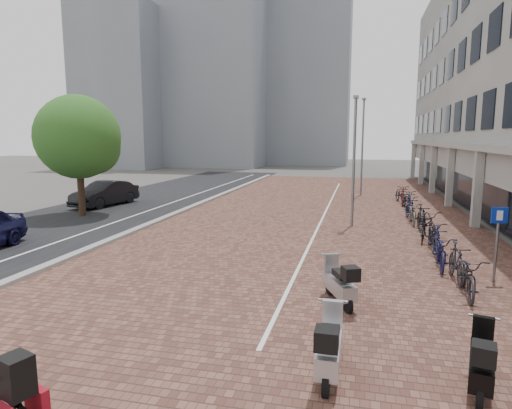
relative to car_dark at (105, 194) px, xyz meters
The scene contains 16 objects.
ground 15.59m from the car_dark, 48.90° to the right, with size 140.00×140.00×0.00m, color #474442.
plaza_brick 12.26m from the car_dark, ahead, with size 14.50×42.00×0.04m, color brown.
street_asphalt 1.45m from the car_dark, 11.85° to the left, with size 8.00×50.00×0.03m, color black.
curb 5.19m from the car_dark, ahead, with size 0.35×42.00×0.14m, color gray.
lane_line 3.32m from the car_dark, ahead, with size 0.12×44.00×0.00m, color white.
parking_line 12.46m from the car_dark, ahead, with size 0.10×30.00×0.00m, color white.
bg_towers 39.70m from the car_dark, 96.29° to the left, with size 33.00×23.00×32.00m.
car_dark is the anchor object (origin of this frame).
scooter_front 18.27m from the car_dark, 41.22° to the right, with size 0.50×1.60×1.10m, color #97969B, non-canonical shape.
scooter_mid 22.03m from the car_dark, 43.31° to the right, with size 0.47×1.50×1.03m, color black, non-canonical shape.
scooter_back 20.53m from the car_dark, 48.00° to the right, with size 0.51×1.63×1.12m, color #B8B8BE, non-canonical shape.
parking_sign 20.11m from the car_dark, 28.07° to the right, with size 0.43×0.13×2.06m.
lamp_near 14.27m from the car_dark, 11.32° to the right, with size 0.12×0.12×5.55m, color gray.
lamp_far 16.42m from the car_dark, 28.92° to the left, with size 0.12×0.12×6.34m, color slate.
street_tree 4.35m from the car_dark, 75.62° to the right, with size 4.08×4.08×5.94m.
bike_row 16.85m from the car_dark, ahead, with size 1.28×18.14×1.05m.
Camera 1 is at (3.88, -10.22, 3.87)m, focal length 30.57 mm.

